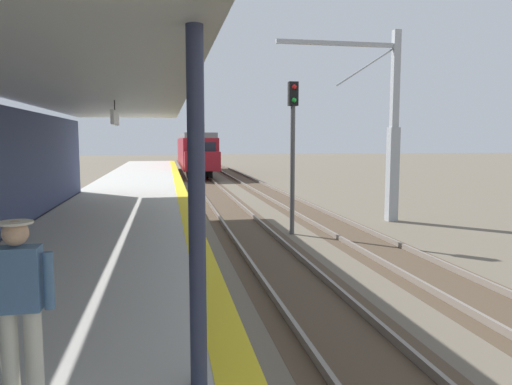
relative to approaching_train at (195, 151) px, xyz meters
The scene contains 8 objects.
station_platform 32.23m from the approaching_train, 97.86° to the right, with size 5.00×80.00×0.91m.
station_building_with_canopy 37.09m from the approaching_train, 99.63° to the right, with size 4.85×24.00×4.43m.
track_pair_nearest_platform 27.96m from the approaching_train, 90.01° to the right, with size 2.34×120.00×0.16m.
track_pair_middle 28.16m from the approaching_train, 83.06° to the right, with size 2.34×120.00×0.16m.
approaching_train is the anchor object (origin of this frame).
commuter_person 43.43m from the approaching_train, 95.42° to the right, with size 0.59×0.30×1.67m.
rail_signal_post 31.69m from the approaching_train, 87.41° to the right, with size 0.32×0.34×5.20m.
catenary_pylon_far_side 30.31m from the approaching_train, 79.01° to the right, with size 5.00×0.40×7.50m.
Camera 1 is at (-0.92, 0.31, 3.25)m, focal length 33.72 mm.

